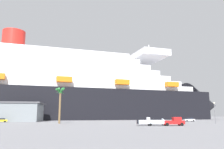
{
  "coord_description": "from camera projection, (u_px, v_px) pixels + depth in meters",
  "views": [
    {
      "loc": [
        -16.48,
        -73.59,
        2.67
      ],
      "look_at": [
        8.08,
        33.46,
        22.19
      ],
      "focal_mm": 36.79,
      "sensor_mm": 36.0,
      "label": 1
    }
  ],
  "objects": [
    {
      "name": "ground_plane",
      "position": [
        96.0,
        121.0,
        102.58
      ],
      "size": [
        600.0,
        600.0,
        0.0
      ],
      "primitive_type": "plane",
      "color": "gray"
    },
    {
      "name": "cruise_ship",
      "position": [
        59.0,
        92.0,
        136.29
      ],
      "size": [
        225.77,
        52.97,
        57.38
      ],
      "color": "black",
      "rests_on": "ground_plane"
    },
    {
      "name": "pickup_truck",
      "position": [
        174.0,
        122.0,
        58.81
      ],
      "size": [
        5.86,
        3.03,
        2.2
      ],
      "color": "red",
      "rests_on": "ground_plane"
    },
    {
      "name": "small_boat_on_trailer",
      "position": [
        154.0,
        122.0,
        58.53
      ],
      "size": [
        8.94,
        3.23,
        2.15
      ],
      "color": "#595960",
      "rests_on": "ground_plane"
    },
    {
      "name": "palm_tree",
      "position": [
        60.0,
        96.0,
        75.38
      ],
      "size": [
        3.36,
        3.15,
        11.78
      ],
      "color": "brown",
      "rests_on": "ground_plane"
    },
    {
      "name": "street_lamp",
      "position": [
        215.0,
        109.0,
        74.24
      ],
      "size": [
        0.56,
        0.56,
        6.85
      ],
      "color": "slate",
      "rests_on": "ground_plane"
    },
    {
      "name": "parked_car_silver_sedan",
      "position": [
        189.0,
        120.0,
        98.24
      ],
      "size": [
        4.58,
        2.52,
        1.58
      ],
      "color": "silver",
      "rests_on": "ground_plane"
    },
    {
      "name": "parked_car_yellow_taxi",
      "position": [
        1.0,
        120.0,
        85.6
      ],
      "size": [
        4.89,
        2.61,
        1.58
      ],
      "color": "yellow",
      "rests_on": "ground_plane"
    }
  ]
}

